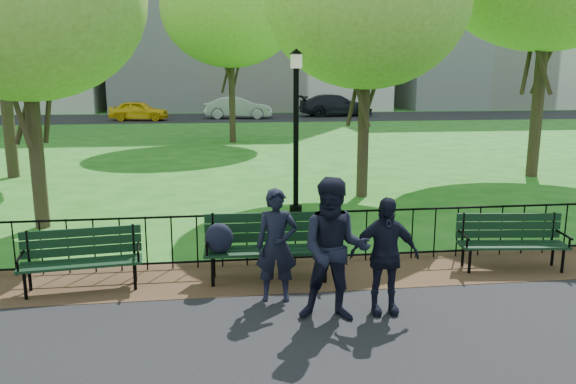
{
  "coord_description": "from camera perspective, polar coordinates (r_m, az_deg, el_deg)",
  "views": [
    {
      "loc": [
        -1.49,
        -6.79,
        3.09
      ],
      "look_at": [
        -0.39,
        1.5,
        1.34
      ],
      "focal_mm": 35.0,
      "sensor_mm": 36.0,
      "label": 1
    }
  ],
  "objects": [
    {
      "name": "ground",
      "position": [
        7.61,
        4.49,
        -12.18
      ],
      "size": [
        120.0,
        120.0,
        0.0
      ],
      "primitive_type": "plane",
      "color": "#206219"
    },
    {
      "name": "dirt_strip",
      "position": [
        8.97,
        2.49,
        -8.25
      ],
      "size": [
        60.0,
        1.6,
        0.01
      ],
      "primitive_type": "cube",
      "color": "#382B17",
      "rests_on": "ground"
    },
    {
      "name": "far_street",
      "position": [
        41.93,
        -5.54,
        7.54
      ],
      "size": [
        70.0,
        9.0,
        0.01
      ],
      "primitive_type": "cube",
      "color": "black",
      "rests_on": "ground"
    },
    {
      "name": "iron_fence",
      "position": [
        9.28,
        1.98,
        -4.39
      ],
      "size": [
        24.06,
        0.06,
        1.0
      ],
      "color": "black",
      "rests_on": "ground"
    },
    {
      "name": "park_bench_main",
      "position": [
        8.49,
        -3.93,
        -4.77
      ],
      "size": [
        1.95,
        0.67,
        1.1
      ],
      "rotation": [
        0.0,
        0.0,
        -0.04
      ],
      "color": "black",
      "rests_on": "ground"
    },
    {
      "name": "park_bench_left_a",
      "position": [
        8.73,
        -20.25,
        -5.83
      ],
      "size": [
        1.75,
        0.72,
        0.96
      ],
      "rotation": [
        0.0,
        0.0,
        0.12
      ],
      "color": "black",
      "rests_on": "ground"
    },
    {
      "name": "park_bench_right_a",
      "position": [
        9.74,
        21.72,
        -4.14
      ],
      "size": [
        1.75,
        0.72,
        0.96
      ],
      "rotation": [
        0.0,
        0.0,
        -0.12
      ],
      "color": "black",
      "rests_on": "ground"
    },
    {
      "name": "lamppost",
      "position": [
        12.55,
        0.82,
        6.78
      ],
      "size": [
        0.33,
        0.33,
        3.65
      ],
      "color": "black",
      "rests_on": "ground"
    },
    {
      "name": "tree_near_e",
      "position": [
        14.49,
        8.02,
        18.65
      ],
      "size": [
        5.01,
        5.01,
        6.98
      ],
      "color": "#2D2116",
      "rests_on": "ground"
    },
    {
      "name": "tree_far_c",
      "position": [
        26.42,
        -5.89,
        18.14
      ],
      "size": [
        6.23,
        6.23,
        8.68
      ],
      "color": "#2D2116",
      "rests_on": "ground"
    },
    {
      "name": "person_left",
      "position": [
        7.72,
        -1.16,
        -5.44
      ],
      "size": [
        0.62,
        0.45,
        1.57
      ],
      "primitive_type": "imported",
      "rotation": [
        0.0,
        0.0,
        -0.14
      ],
      "color": "black",
      "rests_on": "asphalt_path"
    },
    {
      "name": "person_mid",
      "position": [
        7.1,
        4.75,
        -5.89
      ],
      "size": [
        0.98,
        0.65,
        1.85
      ],
      "primitive_type": "imported",
      "rotation": [
        0.0,
        0.0,
        -0.22
      ],
      "color": "black",
      "rests_on": "asphalt_path"
    },
    {
      "name": "person_right",
      "position": [
        7.43,
        9.75,
        -6.38
      ],
      "size": [
        0.93,
        0.42,
        1.56
      ],
      "primitive_type": "imported",
      "rotation": [
        0.0,
        0.0,
        -0.05
      ],
      "color": "black",
      "rests_on": "asphalt_path"
    },
    {
      "name": "taxi",
      "position": [
        40.19,
        -14.89,
        8.0
      ],
      "size": [
        4.17,
        2.15,
        1.36
      ],
      "primitive_type": "imported",
      "rotation": [
        0.0,
        0.0,
        1.43
      ],
      "color": "yellow",
      "rests_on": "far_street"
    },
    {
      "name": "sedan_silver",
      "position": [
        40.84,
        -5.04,
        8.55
      ],
      "size": [
        4.96,
        2.24,
        1.58
      ],
      "primitive_type": "imported",
      "rotation": [
        0.0,
        0.0,
        1.45
      ],
      "color": "#A3A7AB",
      "rests_on": "far_street"
    },
    {
      "name": "sedan_dark",
      "position": [
        43.27,
        4.89,
        8.77
      ],
      "size": [
        5.75,
        2.63,
        1.63
      ],
      "primitive_type": "imported",
      "rotation": [
        0.0,
        0.0,
        1.63
      ],
      "color": "black",
      "rests_on": "far_street"
    }
  ]
}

